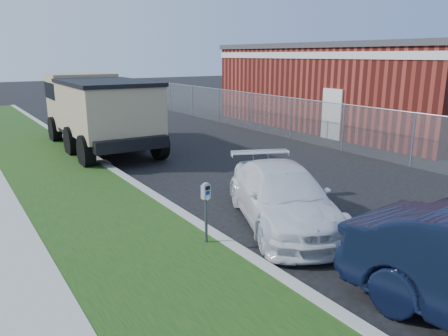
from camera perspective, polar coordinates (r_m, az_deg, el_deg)
ground at (r=10.77m, az=9.22°, el=-5.26°), size 120.00×120.00×0.00m
streetside at (r=10.20m, az=-23.55°, el=-7.10°), size 6.12×50.00×0.15m
chainlink_fence at (r=19.51m, az=8.80°, el=7.46°), size 0.06×30.06×30.00m
brick_building at (r=24.44m, az=18.06°, el=10.37°), size 9.20×14.20×4.17m
parking_meter at (r=8.21m, az=-2.37°, el=-4.14°), size 0.18×0.14×1.21m
white_wagon at (r=9.66m, az=7.49°, el=-3.57°), size 3.34×4.72×1.27m
dump_truck at (r=17.85m, az=-16.18°, el=7.51°), size 3.07×7.34×2.85m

